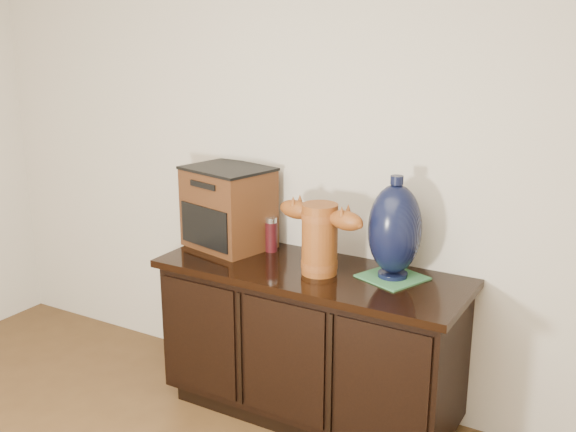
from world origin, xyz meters
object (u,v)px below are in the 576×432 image
Objects in this scene: spray_can at (271,235)px; terracotta_vessel at (320,235)px; tv_radio at (228,207)px; sideboard at (310,342)px; lamp_base at (395,230)px.

terracotta_vessel is at bearing -23.97° from spray_can.
terracotta_vessel is at bearing 2.02° from tv_radio.
lamp_base is (0.37, 0.09, 0.59)m from sideboard.
tv_radio is 0.89m from lamp_base.
tv_radio reaches higher than sideboard.
sideboard is 0.56m from spray_can.
lamp_base is at bearing 29.73° from terracotta_vessel.
sideboard is at bearing 168.52° from terracotta_vessel.
lamp_base is (0.89, -0.01, 0.02)m from tv_radio.
terracotta_vessel is at bearing -21.76° from sideboard.
spray_can is at bearing 176.07° from lamp_base.
terracotta_vessel reaches higher than sideboard.
spray_can is at bearing 22.83° from tv_radio.
lamp_base is at bearing 13.05° from tv_radio.
spray_can is (-0.30, 0.13, 0.45)m from sideboard.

